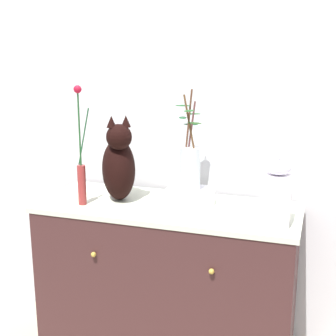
{
  "coord_description": "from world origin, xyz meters",
  "views": [
    {
      "loc": [
        0.66,
        -2.04,
        1.54
      ],
      "look_at": [
        0.0,
        0.0,
        1.01
      ],
      "focal_mm": 51.26,
      "sensor_mm": 36.0,
      "label": 1
    }
  ],
  "objects_px": {
    "vase_slim_green": "(81,169)",
    "jar_lidded_porcelain": "(277,194)",
    "bowl_porcelain": "(190,197)",
    "vase_glass_clear": "(190,165)",
    "sideboard": "(168,285)",
    "cat_sitting": "(119,165)"
  },
  "relations": [
    {
      "from": "vase_slim_green",
      "to": "jar_lidded_porcelain",
      "type": "relative_size",
      "value": 1.84
    },
    {
      "from": "bowl_porcelain",
      "to": "vase_glass_clear",
      "type": "height_order",
      "value": "vase_glass_clear"
    },
    {
      "from": "jar_lidded_porcelain",
      "to": "sideboard",
      "type": "bearing_deg",
      "value": 168.38
    },
    {
      "from": "vase_glass_clear",
      "to": "bowl_porcelain",
      "type": "bearing_deg",
      "value": -40.33
    },
    {
      "from": "sideboard",
      "to": "vase_glass_clear",
      "type": "bearing_deg",
      "value": 36.37
    },
    {
      "from": "cat_sitting",
      "to": "jar_lidded_porcelain",
      "type": "xyz_separation_m",
      "value": [
        0.76,
        -0.12,
        -0.04
      ]
    },
    {
      "from": "vase_glass_clear",
      "to": "jar_lidded_porcelain",
      "type": "relative_size",
      "value": 1.57
    },
    {
      "from": "sideboard",
      "to": "vase_slim_green",
      "type": "height_order",
      "value": "vase_slim_green"
    },
    {
      "from": "cat_sitting",
      "to": "sideboard",
      "type": "bearing_deg",
      "value": -2.64
    },
    {
      "from": "cat_sitting",
      "to": "jar_lidded_porcelain",
      "type": "bearing_deg",
      "value": -8.67
    },
    {
      "from": "cat_sitting",
      "to": "bowl_porcelain",
      "type": "distance_m",
      "value": 0.37
    },
    {
      "from": "vase_slim_green",
      "to": "jar_lidded_porcelain",
      "type": "bearing_deg",
      "value": 0.49
    },
    {
      "from": "bowl_porcelain",
      "to": "vase_glass_clear",
      "type": "bearing_deg",
      "value": 139.67
    },
    {
      "from": "vase_slim_green",
      "to": "bowl_porcelain",
      "type": "relative_size",
      "value": 2.36
    },
    {
      "from": "vase_slim_green",
      "to": "vase_glass_clear",
      "type": "distance_m",
      "value": 0.51
    },
    {
      "from": "sideboard",
      "to": "bowl_porcelain",
      "type": "height_order",
      "value": "bowl_porcelain"
    },
    {
      "from": "bowl_porcelain",
      "to": "vase_glass_clear",
      "type": "xyz_separation_m",
      "value": [
        -0.0,
        0.0,
        0.15
      ]
    },
    {
      "from": "sideboard",
      "to": "vase_glass_clear",
      "type": "distance_m",
      "value": 0.61
    },
    {
      "from": "vase_slim_green",
      "to": "bowl_porcelain",
      "type": "bearing_deg",
      "value": 20.26
    },
    {
      "from": "vase_slim_green",
      "to": "vase_glass_clear",
      "type": "bearing_deg",
      "value": 20.35
    },
    {
      "from": "sideboard",
      "to": "jar_lidded_porcelain",
      "type": "bearing_deg",
      "value": -11.62
    },
    {
      "from": "cat_sitting",
      "to": "vase_slim_green",
      "type": "bearing_deg",
      "value": -137.51
    }
  ]
}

